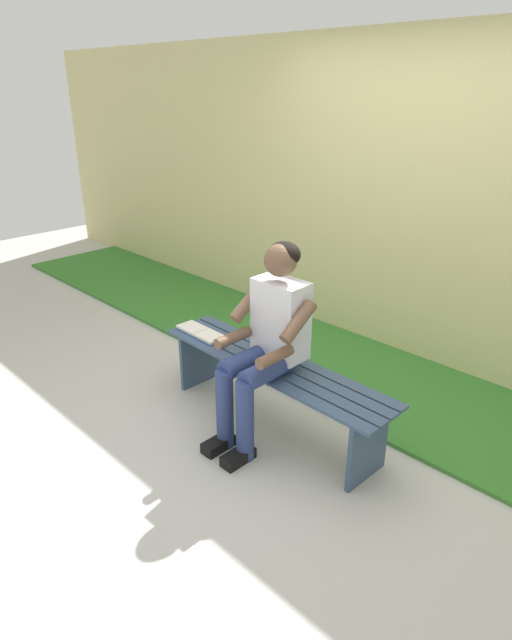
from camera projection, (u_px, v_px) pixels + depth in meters
ground_plane at (62, 424)px, 3.67m from camera, size 10.00×7.00×0.04m
grass_strip at (356, 371)px, 4.29m from camera, size 9.00×1.28×0.03m
brick_wall at (365, 194)px, 4.55m from camera, size 9.50×0.24×2.52m
bench_near at (272, 378)px, 3.51m from camera, size 1.78×0.43×0.47m
person_seated at (267, 337)px, 3.27m from camera, size 0.50×0.69×1.27m
apple at (221, 342)px, 3.66m from camera, size 0.07×0.07×0.07m
book_open at (201, 333)px, 3.86m from camera, size 0.42×0.17×0.02m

